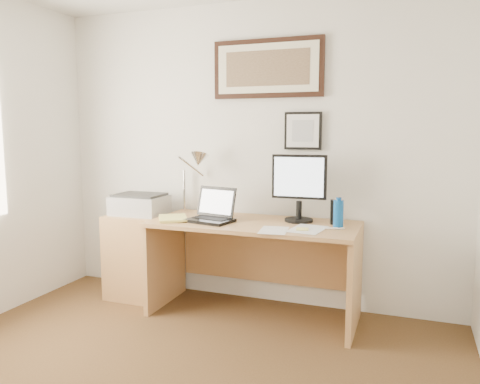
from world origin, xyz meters
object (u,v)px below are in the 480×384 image
at_px(side_cabinet, 139,256).
at_px(printer, 140,204).
at_px(book, 159,219).
at_px(lcd_monitor, 299,185).
at_px(desk, 257,249).
at_px(laptop, 212,214).
at_px(water_bottle, 338,214).

relative_size(side_cabinet, printer, 1.66).
distance_m(book, lcd_monitor, 1.13).
height_order(desk, printer, printer).
distance_m(laptop, printer, 0.76).
distance_m(side_cabinet, book, 0.58).
height_order(side_cabinet, water_bottle, water_bottle).
height_order(book, desk, book).
distance_m(water_bottle, laptop, 0.97).
xyz_separation_m(side_cabinet, book, (0.35, -0.23, 0.40)).
distance_m(desk, laptop, 0.46).
xyz_separation_m(water_bottle, book, (-1.37, -0.17, -0.09)).
bearing_deg(laptop, desk, 24.37).
bearing_deg(printer, laptop, -10.97).
relative_size(side_cabinet, water_bottle, 3.51).
bearing_deg(desk, water_bottle, -8.58).
bearing_deg(side_cabinet, water_bottle, -2.09).
xyz_separation_m(book, lcd_monitor, (1.04, 0.33, 0.28)).
height_order(book, laptop, laptop).
xyz_separation_m(lcd_monitor, printer, (-1.39, -0.06, -0.22)).
bearing_deg(book, printer, 142.07).
relative_size(lcd_monitor, printer, 1.18).
height_order(water_bottle, printer, water_bottle).
bearing_deg(water_bottle, desk, 171.42).
relative_size(laptop, lcd_monitor, 0.73).
distance_m(book, printer, 0.44).
distance_m(water_bottle, lcd_monitor, 0.41).
bearing_deg(book, laptop, 17.09).
relative_size(desk, lcd_monitor, 3.08).
bearing_deg(side_cabinet, book, -33.96).
height_order(side_cabinet, printer, printer).
height_order(book, lcd_monitor, lcd_monitor).
height_order(desk, laptop, laptop).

